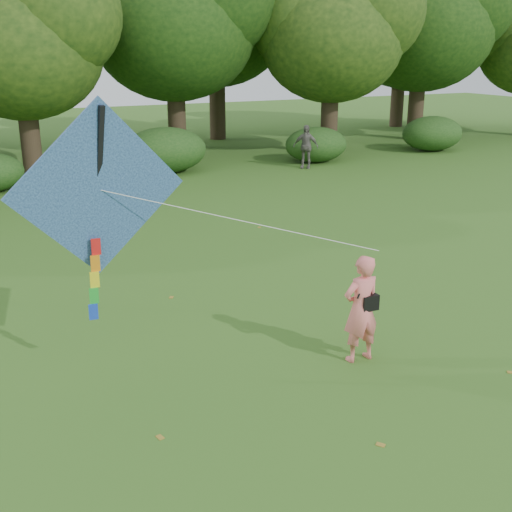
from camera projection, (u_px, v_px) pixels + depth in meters
name	position (u px, v px, depth m)	size (l,w,h in m)	color
ground	(344.00, 374.00, 10.29)	(100.00, 100.00, 0.00)	#265114
man_kite_flyer	(361.00, 309.00, 10.50)	(0.67, 0.44, 1.84)	#F17471
bystander_right	(306.00, 147.00, 27.53)	(1.09, 0.45, 1.86)	#68625C
crossbody_bag	(368.00, 301.00, 10.49)	(0.43, 0.20, 0.72)	black
flying_kite	(99.00, 192.00, 9.41)	(5.45, 1.74, 3.40)	#224596
tree_line	(97.00, 33.00, 28.78)	(54.70, 15.30, 9.48)	#3A2D1E
shrub_band	(75.00, 160.00, 24.75)	(39.15, 3.22, 1.88)	#264919
fallen_leaves	(352.00, 329.00, 11.92)	(11.48, 13.62, 0.01)	olive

